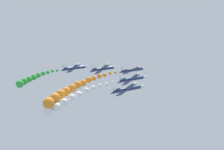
# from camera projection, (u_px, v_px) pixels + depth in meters

# --- Properties ---
(airplane_lead) EXTENTS (8.75, 10.35, 4.52)m
(airplane_lead) POSITION_uv_depth(u_px,v_px,m) (133.00, 70.00, 111.33)
(airplane_lead) COLOR navy
(smoke_trail_lead) EXTENTS (9.29, 29.70, 6.38)m
(smoke_trail_lead) POSITION_uv_depth(u_px,v_px,m) (66.00, 92.00, 92.50)
(smoke_trail_lead) COLOR orange
(airplane_left_inner) EXTENTS (8.33, 10.35, 5.32)m
(airplane_left_inner) POSITION_uv_depth(u_px,v_px,m) (103.00, 69.00, 114.42)
(airplane_left_inner) COLOR navy
(airplane_right_inner) EXTENTS (8.12, 10.35, 5.66)m
(airplane_right_inner) POSITION_uv_depth(u_px,v_px,m) (132.00, 79.00, 100.82)
(airplane_right_inner) COLOR navy
(smoke_trail_right_inner) EXTENTS (3.10, 22.98, 7.34)m
(smoke_trail_right_inner) POSITION_uv_depth(u_px,v_px,m) (66.00, 102.00, 89.12)
(smoke_trail_right_inner) COLOR white
(airplane_left_outer) EXTENTS (8.57, 10.35, 4.88)m
(airplane_left_outer) POSITION_uv_depth(u_px,v_px,m) (75.00, 68.00, 116.86)
(airplane_left_outer) COLOR navy
(smoke_trail_left_outer) EXTENTS (5.78, 16.85, 3.92)m
(smoke_trail_left_outer) POSITION_uv_depth(u_px,v_px,m) (30.00, 79.00, 105.15)
(smoke_trail_left_outer) COLOR green
(airplane_right_outer) EXTENTS (8.06, 10.35, 5.74)m
(airplane_right_outer) POSITION_uv_depth(u_px,v_px,m) (128.00, 89.00, 87.71)
(airplane_right_outer) COLOR navy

